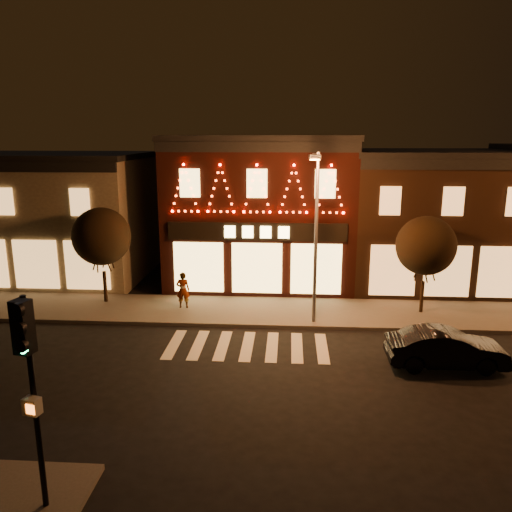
# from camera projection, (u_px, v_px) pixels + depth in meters

# --- Properties ---
(ground) EXTENTS (120.00, 120.00, 0.00)m
(ground) POSITION_uv_depth(u_px,v_px,m) (237.00, 395.00, 16.70)
(ground) COLOR black
(ground) RESTS_ON ground
(sidewalk_far) EXTENTS (44.00, 4.00, 0.15)m
(sidewalk_far) POSITION_uv_depth(u_px,v_px,m) (296.00, 312.00, 24.32)
(sidewalk_far) COLOR #47423D
(sidewalk_far) RESTS_ON ground
(building_left) EXTENTS (12.20, 8.28, 7.30)m
(building_left) POSITION_uv_depth(u_px,v_px,m) (43.00, 215.00, 30.27)
(building_left) COLOR brown
(building_left) RESTS_ON ground
(building_pulp) EXTENTS (10.20, 8.34, 8.30)m
(building_pulp) POSITION_uv_depth(u_px,v_px,m) (261.00, 209.00, 29.30)
(building_pulp) COLOR black
(building_pulp) RESTS_ON ground
(building_right_a) EXTENTS (9.20, 8.28, 7.50)m
(building_right_a) POSITION_uv_depth(u_px,v_px,m) (429.00, 218.00, 28.80)
(building_right_a) COLOR black
(building_right_a) RESTS_ON ground
(traffic_signal_near) EXTENTS (0.41, 0.52, 4.98)m
(traffic_signal_near) POSITION_uv_depth(u_px,v_px,m) (28.00, 365.00, 10.59)
(traffic_signal_near) COLOR black
(traffic_signal_near) RESTS_ON sidewalk_near
(streetlamp_mid) EXTENTS (0.53, 1.72, 7.48)m
(streetlamp_mid) POSITION_uv_depth(u_px,v_px,m) (316.00, 226.00, 21.66)
(streetlamp_mid) COLOR #59595E
(streetlamp_mid) RESTS_ON sidewalk_far
(tree_left) EXTENTS (2.84, 2.84, 4.75)m
(tree_left) POSITION_uv_depth(u_px,v_px,m) (102.00, 237.00, 24.90)
(tree_left) COLOR black
(tree_left) RESTS_ON sidewalk_far
(tree_right) EXTENTS (2.73, 2.73, 4.57)m
(tree_right) POSITION_uv_depth(u_px,v_px,m) (426.00, 246.00, 23.41)
(tree_right) COLOR black
(tree_right) RESTS_ON sidewalk_far
(dark_sedan) EXTENTS (4.31, 1.55, 1.41)m
(dark_sedan) POSITION_uv_depth(u_px,v_px,m) (446.00, 349.00, 18.63)
(dark_sedan) COLOR black
(dark_sedan) RESTS_ON ground
(pedestrian) EXTENTS (0.68, 0.48, 1.77)m
(pedestrian) POSITION_uv_depth(u_px,v_px,m) (183.00, 290.00, 24.55)
(pedestrian) COLOR gray
(pedestrian) RESTS_ON sidewalk_far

